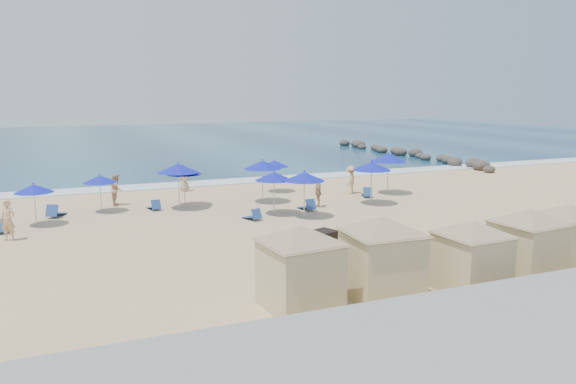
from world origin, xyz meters
The scene contains 32 objects.
ground centered at (0.00, 0.00, 0.00)m, with size 160.00×160.00×0.00m, color #CEB082.
ocean centered at (0.00, 55.00, 0.03)m, with size 160.00×80.00×0.06m, color navy.
surf_line centered at (0.00, 15.50, 0.04)m, with size 160.00×2.50×0.08m, color white.
seawall centered at (0.00, -13.50, 0.65)m, with size 160.00×6.10×1.22m.
rock_jetty centered at (24.01, 24.90, 0.36)m, with size 2.56×26.66×0.96m.
trash_bin centered at (0.29, -3.69, 0.44)m, with size 0.88×0.88×0.88m, color black.
cabana_0 centered at (-3.20, -9.05, 1.64)m, with size 4.54×4.54×2.86m.
cabana_1 centered at (-0.37, -9.21, 1.69)m, with size 4.69×4.69×2.95m.
cabana_2 centered at (2.63, -9.94, 1.53)m, with size 4.26×4.26×2.68m.
cabana_3 centered at (5.45, -9.55, 1.58)m, with size 4.38×4.38×2.76m.
cabana_4 centered at (7.92, -9.11, 1.53)m, with size 4.25×4.25×2.66m.
umbrella_0 centered at (-10.92, 5.97, 1.88)m, with size 1.91×1.91×2.17m.
umbrella_1 centered at (-7.65, 8.08, 1.86)m, with size 1.88×1.88×2.14m.
umbrella_2 centered at (-3.46, 7.32, 2.34)m, with size 2.38×2.38×2.70m.
umbrella_3 centered at (-3.00, 7.91, 2.12)m, with size 2.15×2.15×2.44m.
umbrella_4 centered at (0.98, 3.79, 2.12)m, with size 2.14×2.14×2.44m.
umbrella_5 centered at (1.60, 7.23, 2.30)m, with size 2.33×2.33×2.65m.
umbrella_6 centered at (2.20, 2.51, 2.20)m, with size 2.23×2.23×2.54m.
umbrella_7 centered at (3.59, 10.38, 1.91)m, with size 1.94×1.94×2.21m.
umbrella_8 centered at (10.19, 6.86, 2.38)m, with size 2.41×2.41×2.74m.
umbrella_9 centered at (7.33, 4.22, 2.29)m, with size 2.32×2.32×2.64m.
beach_chair_0 centered at (-12.44, 5.03, 0.26)m, with size 0.72×1.41×0.75m.
beach_chair_1 centered at (-10.04, 7.71, 0.26)m, with size 1.12×1.49×0.75m.
beach_chair_2 centered at (-4.84, 7.54, 0.22)m, with size 0.70×1.22×0.64m.
beach_chair_3 centered at (-0.52, 2.96, 0.22)m, with size 0.85×1.28×0.65m.
beach_chair_4 centered at (3.13, 4.08, 0.24)m, with size 0.67×1.32×0.70m.
beach_chair_5 centered at (8.32, 6.32, 0.24)m, with size 1.01×1.37×0.69m.
beachgoer_0 centered at (-11.99, 3.29, 0.93)m, with size 0.68×0.45×1.87m, color tan.
beachgoer_1 centered at (-6.62, 9.81, 0.93)m, with size 0.90×0.70×1.86m, color tan.
beachgoer_2 centered at (4.09, 4.74, 0.86)m, with size 1.01×0.42×1.72m, color tan.
beachgoer_3 centered at (7.99, 7.86, 0.92)m, with size 1.19×0.68×1.84m, color tan.
beachgoer_4 centered at (-1.89, 13.00, 0.83)m, with size 0.82×0.53×1.67m, color tan.
Camera 1 is at (-9.92, -24.08, 6.55)m, focal length 35.00 mm.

